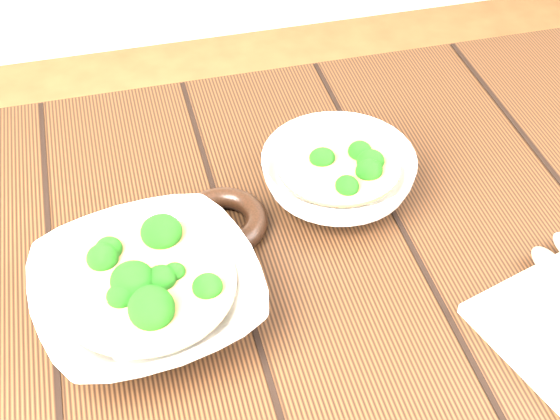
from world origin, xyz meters
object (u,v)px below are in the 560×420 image
Objects in this scene: soup_bowl_back at (338,175)px; table at (261,347)px; soup_bowl_front at (148,293)px; trivet at (222,221)px.

table is at bearing -137.38° from soup_bowl_back.
soup_bowl_front is 2.49× the size of trivet.
trivet is (-0.15, -0.03, -0.02)m from soup_bowl_back.
table is 0.16m from trivet.
soup_bowl_front is 0.28m from soup_bowl_back.
soup_bowl_back is at bearing 9.89° from trivet.
table is 11.34× the size of trivet.
trivet is (-0.02, 0.09, 0.13)m from table.
soup_bowl_back is (0.12, 0.11, 0.15)m from table.
trivet is at bearing -170.11° from soup_bowl_back.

